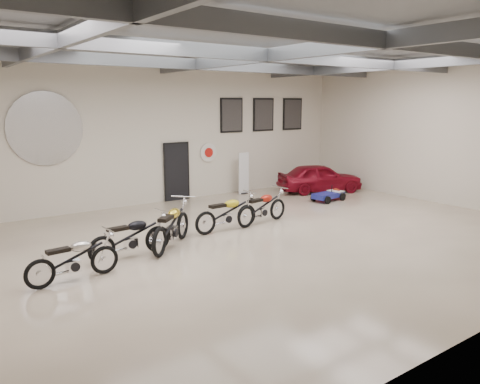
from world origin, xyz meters
TOP-DOWN VIEW (x-y plane):
  - floor at (0.00, 0.00)m, footprint 16.00×12.00m
  - ceiling at (0.00, 0.00)m, footprint 16.00×12.00m
  - back_wall at (0.00, 6.00)m, footprint 16.00×0.02m
  - right_wall at (8.00, 0.00)m, footprint 0.02×12.00m
  - ceiling_beams at (0.00, 0.00)m, footprint 15.80×11.80m
  - door at (0.50, 5.95)m, footprint 0.92×0.08m
  - logo_plaque at (-4.00, 5.95)m, footprint 2.30×0.06m
  - poster_left at (3.00, 5.96)m, footprint 1.05×0.08m
  - poster_mid at (4.60, 5.96)m, footprint 1.05×0.08m
  - poster_right at (6.20, 5.96)m, footprint 1.05×0.08m
  - oil_sign at (1.90, 5.95)m, footprint 0.72×0.10m
  - banner_stand at (3.26, 5.50)m, footprint 0.47×0.19m
  - motorcycle_silver at (-5.06, -0.03)m, footprint 1.94×0.73m
  - motorcycle_black at (-3.53, 0.68)m, footprint 2.05×0.72m
  - motorcycle_gold at (-2.38, 0.84)m, footprint 2.14×1.99m
  - motorcycle_yellow at (-0.38, 1.32)m, footprint 2.07×0.70m
  - motorcycle_red at (0.95, 1.38)m, footprint 2.08×0.93m
  - go_kart at (5.11, 2.53)m, footprint 1.69×0.91m
  - vintage_car at (6.00, 4.00)m, footprint 2.48×3.68m

SIDE VIEW (x-z plane):
  - floor at x=0.00m, z-range -0.01..0.01m
  - go_kart at x=5.11m, z-range 0.00..0.58m
  - motorcycle_silver at x=-5.06m, z-range 0.00..0.99m
  - motorcycle_red at x=0.95m, z-range 0.00..1.04m
  - motorcycle_black at x=-3.53m, z-range 0.00..1.05m
  - motorcycle_yellow at x=-0.38m, z-range 0.00..1.06m
  - vintage_car at x=6.00m, z-range 0.00..1.16m
  - motorcycle_gold at x=-2.38m, z-range 0.00..1.16m
  - banner_stand at x=3.26m, z-range 0.00..1.72m
  - door at x=0.50m, z-range 0.00..2.10m
  - oil_sign at x=1.90m, z-range 1.34..2.06m
  - back_wall at x=0.00m, z-range 0.00..5.00m
  - right_wall at x=8.00m, z-range 0.00..5.00m
  - logo_plaque at x=-4.00m, z-range 2.22..3.38m
  - poster_left at x=3.00m, z-range 2.42..3.78m
  - poster_mid at x=4.60m, z-range 2.42..3.78m
  - poster_right at x=6.20m, z-range 2.42..3.78m
  - ceiling_beams at x=0.00m, z-range 4.59..4.91m
  - ceiling at x=0.00m, z-range 5.00..5.00m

